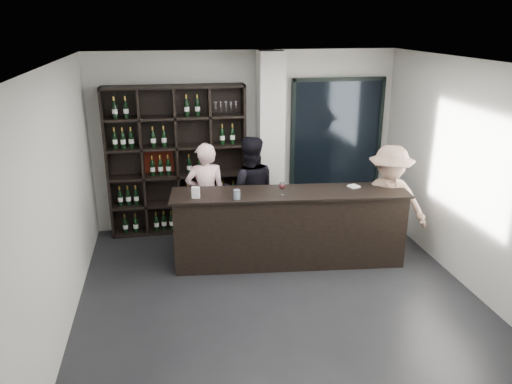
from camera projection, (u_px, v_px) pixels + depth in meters
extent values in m
cube|color=black|center=(282.00, 305.00, 6.20)|extent=(5.00, 5.50, 0.01)
cube|color=silver|center=(270.00, 143.00, 8.07)|extent=(0.40, 0.40, 2.90)
cube|color=black|center=(336.00, 140.00, 8.49)|extent=(1.60, 0.08, 2.10)
cube|color=black|center=(336.00, 140.00, 8.49)|extent=(1.48, 0.02, 1.98)
cube|color=black|center=(289.00, 229.00, 7.10)|extent=(3.22, 0.60, 1.06)
cube|color=black|center=(290.00, 193.00, 6.92)|extent=(3.30, 0.68, 0.03)
imported|color=#FFC9CA|center=(206.00, 196.00, 7.51)|extent=(0.61, 0.40, 1.65)
imported|color=black|center=(249.00, 192.00, 7.61)|extent=(0.90, 0.74, 1.72)
imported|color=#A37C68|center=(388.00, 203.00, 7.19)|extent=(1.25, 1.02, 1.69)
cylinder|color=silver|center=(237.00, 194.00, 6.63)|extent=(0.10, 0.10, 0.12)
cube|color=white|center=(354.00, 186.00, 7.11)|extent=(0.18, 0.18, 0.02)
cube|color=white|center=(196.00, 193.00, 6.66)|extent=(0.11, 0.08, 0.15)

